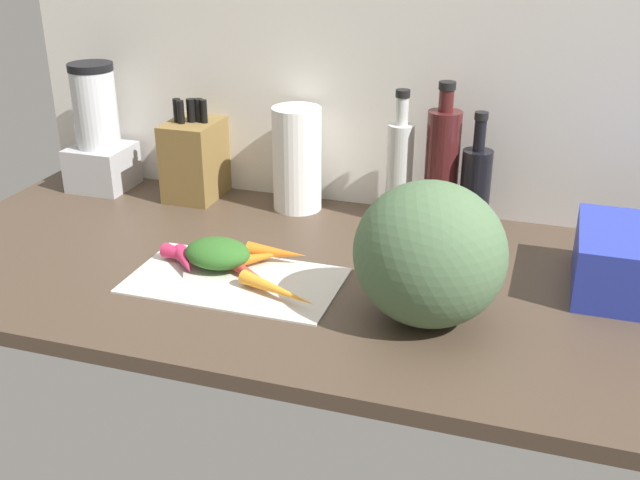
% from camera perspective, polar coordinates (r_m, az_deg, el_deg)
% --- Properties ---
extents(ground_plane, '(1.70, 0.80, 0.03)m').
position_cam_1_polar(ground_plane, '(1.53, -0.26, -2.60)').
color(ground_plane, '#47382B').
extents(wall_back, '(1.70, 0.03, 0.60)m').
position_cam_1_polar(wall_back, '(1.78, 3.66, 11.96)').
color(wall_back, silver).
rests_on(wall_back, ground_plane).
extents(cutting_board, '(0.41, 0.23, 0.01)m').
position_cam_1_polar(cutting_board, '(1.48, -6.40, -2.95)').
color(cutting_board, beige).
rests_on(cutting_board, ground_plane).
extents(carrot_0, '(0.17, 0.09, 0.03)m').
position_cam_1_polar(carrot_0, '(1.39, -3.16, -3.79)').
color(carrot_0, orange).
rests_on(carrot_0, cutting_board).
extents(carrot_1, '(0.12, 0.09, 0.02)m').
position_cam_1_polar(carrot_1, '(1.45, -4.87, -2.75)').
color(carrot_1, red).
rests_on(carrot_1, cutting_board).
extents(carrot_2, '(0.17, 0.07, 0.03)m').
position_cam_1_polar(carrot_2, '(1.52, -9.14, -1.43)').
color(carrot_2, '#B2264C').
rests_on(carrot_2, cutting_board).
extents(carrot_3, '(0.13, 0.04, 0.03)m').
position_cam_1_polar(carrot_3, '(1.53, -3.24, -0.96)').
color(carrot_3, orange).
rests_on(carrot_3, cutting_board).
extents(carrot_4, '(0.15, 0.05, 0.02)m').
position_cam_1_polar(carrot_4, '(1.55, -8.54, -1.03)').
color(carrot_4, orange).
rests_on(carrot_4, cutting_board).
extents(carrot_5, '(0.09, 0.10, 0.03)m').
position_cam_1_polar(carrot_5, '(1.52, -10.12, -1.58)').
color(carrot_5, '#B2264C').
rests_on(carrot_5, cutting_board).
extents(carrot_6, '(0.11, 0.11, 0.03)m').
position_cam_1_polar(carrot_6, '(1.52, -4.47, -1.29)').
color(carrot_6, orange).
rests_on(carrot_6, cutting_board).
extents(carrot_greens_pile, '(0.13, 0.10, 0.06)m').
position_cam_1_polar(carrot_greens_pile, '(1.51, -7.69, -0.99)').
color(carrot_greens_pile, '#2D6023').
rests_on(carrot_greens_pile, cutting_board).
extents(winter_squash, '(0.26, 0.24, 0.25)m').
position_cam_1_polar(winter_squash, '(1.29, 8.21, -1.08)').
color(winter_squash, '#4C6B47').
rests_on(winter_squash, ground_plane).
extents(knife_block, '(0.12, 0.16, 0.24)m').
position_cam_1_polar(knife_block, '(1.89, -9.35, 6.08)').
color(knife_block, brown).
rests_on(knife_block, ground_plane).
extents(blender_appliance, '(0.14, 0.14, 0.32)m').
position_cam_1_polar(blender_appliance, '(1.99, -16.27, 7.52)').
color(blender_appliance, '#B2B2B7').
rests_on(blender_appliance, ground_plane).
extents(paper_towel_roll, '(0.11, 0.11, 0.24)m').
position_cam_1_polar(paper_towel_roll, '(1.78, -1.73, 6.09)').
color(paper_towel_roll, white).
rests_on(paper_towel_roll, ground_plane).
extents(bottle_0, '(0.06, 0.06, 0.30)m').
position_cam_1_polar(bottle_0, '(1.71, 5.98, 5.31)').
color(bottle_0, silver).
rests_on(bottle_0, ground_plane).
extents(bottle_1, '(0.07, 0.07, 0.33)m').
position_cam_1_polar(bottle_1, '(1.69, 9.11, 5.41)').
color(bottle_1, '#471919').
rests_on(bottle_1, ground_plane).
extents(bottle_2, '(0.07, 0.07, 0.27)m').
position_cam_1_polar(bottle_2, '(1.68, 11.55, 3.82)').
color(bottle_2, black).
rests_on(bottle_2, ground_plane).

